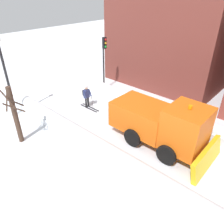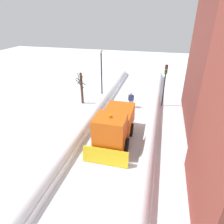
# 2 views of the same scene
# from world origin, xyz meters

# --- Properties ---
(ground_plane) EXTENTS (80.00, 80.00, 0.00)m
(ground_plane) POSITION_xyz_m (0.00, 10.00, 0.00)
(ground_plane) COLOR white
(snowbank_left) EXTENTS (1.10, 36.00, 0.98)m
(snowbank_left) POSITION_xyz_m (-2.85, 10.00, 0.42)
(snowbank_left) COLOR white
(snowbank_left) RESTS_ON ground
(snowbank_right) EXTENTS (1.10, 36.00, 0.90)m
(snowbank_right) POSITION_xyz_m (2.85, 10.00, 0.36)
(snowbank_right) COLOR white
(snowbank_right) RESTS_ON ground
(building_brick_near) EXTENTS (6.36, 10.10, 11.64)m
(building_brick_near) POSITION_xyz_m (-8.88, 6.16, 5.82)
(building_brick_near) COLOR brown
(building_brick_near) RESTS_ON ground
(plow_truck) EXTENTS (3.20, 5.98, 3.12)m
(plow_truck) POSITION_xyz_m (-0.05, 11.06, 1.48)
(plow_truck) COLOR orange
(plow_truck) RESTS_ON ground
(skier) EXTENTS (0.62, 1.80, 1.81)m
(skier) POSITION_xyz_m (-0.28, 4.50, 1.00)
(skier) COLOR black
(skier) RESTS_ON ground
(traffic_light_pole) EXTENTS (0.28, 0.42, 4.58)m
(traffic_light_pole) POSITION_xyz_m (-3.56, 3.24, 3.20)
(traffic_light_pole) COLOR black
(traffic_light_pole) RESTS_ON ground
(street_lamp) EXTENTS (0.40, 0.40, 5.49)m
(street_lamp) POSITION_xyz_m (3.95, 1.43, 3.45)
(street_lamp) COLOR black
(street_lamp) RESTS_ON ground
(bare_tree_near) EXTENTS (1.15, 1.01, 3.54)m
(bare_tree_near) POSITION_xyz_m (5.27, 4.74, 1.86)
(bare_tree_near) COLOR #483428
(bare_tree_near) RESTS_ON ground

